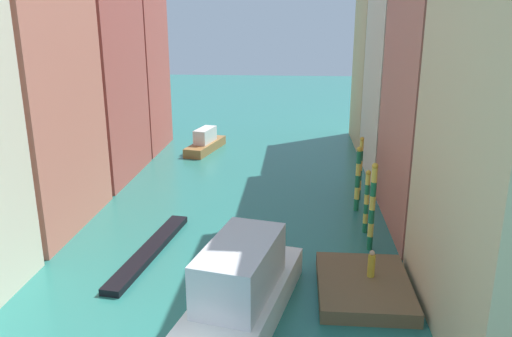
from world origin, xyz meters
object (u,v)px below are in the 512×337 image
object	(u,v)px
motorboat_0	(205,143)
mooring_pole_0	(372,206)
person_on_dock	(371,264)
mooring_pole_2	(358,178)
mooring_pole_3	(360,168)
mooring_pole_1	(367,201)
vaporetto_white	(241,290)
gondola_black	(150,250)
waterfront_dock	(364,286)

from	to	relation	value
motorboat_0	mooring_pole_0	bearing A→B (deg)	-57.75
person_on_dock	motorboat_0	bearing A→B (deg)	116.55
mooring_pole_2	mooring_pole_3	bearing A→B (deg)	79.65
mooring_pole_1	vaporetto_white	world-z (taller)	mooring_pole_1
person_on_dock	motorboat_0	xyz separation A→B (m)	(-12.99, 26.01, -0.50)
mooring_pole_2	gondola_black	size ratio (longest dim) A/B	0.47
motorboat_0	person_on_dock	bearing A→B (deg)	-63.45
mooring_pole_1	mooring_pole_2	world-z (taller)	mooring_pole_2
mooring_pole_1	gondola_black	bearing A→B (deg)	-162.34
person_on_dock	mooring_pole_3	xyz separation A→B (m)	(0.85, 12.97, 1.10)
waterfront_dock	mooring_pole_1	size ratio (longest dim) A/B	1.43
mooring_pole_0	mooring_pole_1	xyz separation A→B (m)	(0.01, 2.43, -0.59)
waterfront_dock	mooring_pole_2	distance (m)	11.33
mooring_pole_0	mooring_pole_2	distance (m)	6.20
waterfront_dock	mooring_pole_2	bearing A→B (deg)	85.88
mooring_pole_1	mooring_pole_3	world-z (taller)	mooring_pole_3
motorboat_0	mooring_pole_3	bearing A→B (deg)	-43.29
mooring_pole_1	vaporetto_white	size ratio (longest dim) A/B	0.38
mooring_pole_0	person_on_dock	bearing A→B (deg)	-97.08
person_on_dock	mooring_pole_3	distance (m)	13.04
mooring_pole_0	gondola_black	xyz separation A→B (m)	(-12.64, -1.60, -2.50)
person_on_dock	gondola_black	world-z (taller)	person_on_dock
waterfront_dock	mooring_pole_2	xyz separation A→B (m)	(0.80, 11.12, 2.02)
mooring_pole_0	vaporetto_white	world-z (taller)	mooring_pole_0
vaporetto_white	mooring_pole_2	bearing A→B (deg)	64.78
person_on_dock	vaporetto_white	bearing A→B (deg)	-152.27
gondola_black	person_on_dock	bearing A→B (deg)	-13.59
mooring_pole_1	waterfront_dock	bearing A→B (deg)	-97.31
mooring_pole_0	waterfront_dock	bearing A→B (deg)	-100.67
mooring_pole_1	motorboat_0	size ratio (longest dim) A/B	0.60
person_on_dock	mooring_pole_0	bearing A→B (deg)	82.92
person_on_dock	mooring_pole_2	world-z (taller)	mooring_pole_2
mooring_pole_1	motorboat_0	xyz separation A→B (m)	(-13.57, 19.06, -1.27)
mooring_pole_1	mooring_pole_2	size ratio (longest dim) A/B	0.89
mooring_pole_3	motorboat_0	size ratio (longest dim) A/B	0.69
mooring_pole_1	mooring_pole_3	distance (m)	6.04
mooring_pole_0	mooring_pole_2	xyz separation A→B (m)	(-0.13, 6.19, -0.32)
mooring_pole_0	motorboat_0	bearing A→B (deg)	122.25
mooring_pole_3	waterfront_dock	bearing A→B (deg)	-95.18
gondola_black	mooring_pole_2	bearing A→B (deg)	31.91
mooring_pole_1	gondola_black	distance (m)	13.42
mooring_pole_1	vaporetto_white	bearing A→B (deg)	-123.39
mooring_pole_3	mooring_pole_1	bearing A→B (deg)	-92.57
mooring_pole_1	mooring_pole_2	bearing A→B (deg)	92.17
gondola_black	mooring_pole_3	bearing A→B (deg)	37.87
person_on_dock	mooring_pole_3	world-z (taller)	mooring_pole_3
mooring_pole_1	vaporetto_white	xyz separation A→B (m)	(-6.71, -10.17, -0.63)
person_on_dock	mooring_pole_0	size ratio (longest dim) A/B	0.27
motorboat_0	vaporetto_white	bearing A→B (deg)	-76.78
mooring_pole_0	mooring_pole_3	distance (m)	8.46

